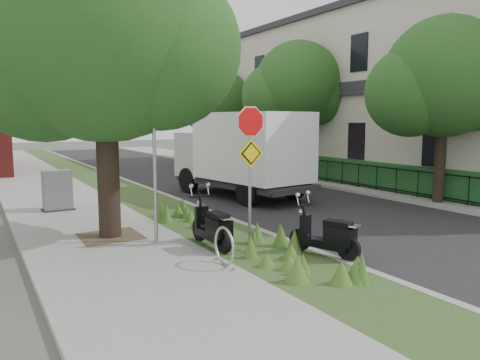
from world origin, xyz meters
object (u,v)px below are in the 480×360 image
object	(u,v)px
box_truck	(242,151)
sign_assembly	(250,146)
scooter_far	(331,239)
scooter_near	(215,231)
utility_cabinet	(57,191)

from	to	relation	value
box_truck	sign_assembly	bearing A→B (deg)	-118.94
scooter_far	box_truck	size ratio (longest dim) A/B	0.25
scooter_near	box_truck	world-z (taller)	box_truck
sign_assembly	utility_cabinet	bearing A→B (deg)	116.07
sign_assembly	utility_cabinet	world-z (taller)	sign_assembly
utility_cabinet	scooter_near	bearing A→B (deg)	-70.74
box_truck	utility_cabinet	world-z (taller)	box_truck
scooter_near	utility_cabinet	world-z (taller)	utility_cabinet
utility_cabinet	scooter_far	bearing A→B (deg)	-63.97
scooter_far	box_truck	bearing A→B (deg)	72.03
sign_assembly	utility_cabinet	distance (m)	7.31
scooter_far	box_truck	xyz separation A→B (m)	(2.61, 8.06, 1.28)
utility_cabinet	box_truck	bearing A→B (deg)	-1.04
scooter_near	box_truck	size ratio (longest dim) A/B	0.27
sign_assembly	box_truck	size ratio (longest dim) A/B	0.51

